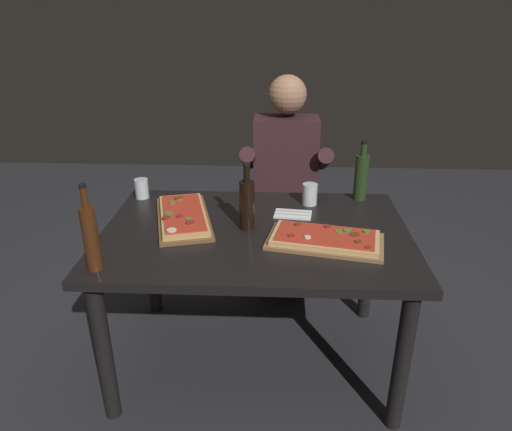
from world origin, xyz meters
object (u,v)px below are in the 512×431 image
Objects in this scene: dining_table at (256,248)px; wine_bottle_dark at (247,203)px; oil_bottle_amber at (361,176)px; tumbler_far_side at (310,195)px; vinegar_bottle_green at (91,237)px; pizza_rectangular_left at (183,216)px; diner_chair at (284,208)px; pizza_rectangular_front at (325,239)px; tumbler_near_camera at (142,189)px; seated_diner at (285,177)px.

dining_table is 4.47× the size of wine_bottle_dark.
oil_bottle_amber is 0.29m from tumbler_far_side.
dining_table is 0.44m from tumbler_far_side.
tumbler_far_side is at bearing 38.53° from vinegar_bottle_green.
diner_chair is at bearing 56.92° from pizza_rectangular_left.
tumbler_near_camera reaches higher than pizza_rectangular_front.
wine_bottle_dark reaches higher than diner_chair.
vinegar_bottle_green is at bearing -88.81° from tumbler_near_camera.
seated_diner is (0.15, 0.74, 0.10)m from dining_table.
tumbler_near_camera is at bearing -178.15° from oil_bottle_amber.
pizza_rectangular_left is 1.62× the size of vinegar_bottle_green.
seated_diner is at bearing 52.29° from pizza_rectangular_left.
dining_table is 0.38m from pizza_rectangular_left.
pizza_rectangular_front and pizza_rectangular_left have the same top height.
wine_bottle_dark is 0.24× the size of seated_diner.
wine_bottle_dark is (-0.04, 0.02, 0.22)m from dining_table.
pizza_rectangular_front is 0.58m from oil_bottle_amber.
oil_bottle_amber is 0.24× the size of seated_diner.
oil_bottle_amber reaches higher than dining_table.
vinegar_bottle_green is (-0.26, -0.47, 0.12)m from pizza_rectangular_left.
tumbler_far_side is at bearing -74.02° from seated_diner.
pizza_rectangular_front is 0.39m from wine_bottle_dark.
seated_diner is at bearing 75.60° from wine_bottle_dark.
seated_diner is at bearing 105.98° from tumbler_far_side.
pizza_rectangular_front is at bearing -17.88° from pizza_rectangular_left.
tumbler_near_camera is at bearing 134.77° from pizza_rectangular_left.
wine_bottle_dark is (0.31, -0.08, 0.10)m from pizza_rectangular_left.
dining_table is 2.45× the size of pizza_rectangular_left.
vinegar_bottle_green is 0.40× the size of diner_chair.
tumbler_far_side is at bearing 20.12° from pizza_rectangular_left.
tumbler_far_side is 0.13× the size of diner_chair.
diner_chair is (0.15, 0.86, -0.16)m from dining_table.
tumbler_far_side is (0.30, 0.30, -0.08)m from wine_bottle_dark.
tumbler_far_side is (0.62, 0.23, 0.03)m from pizza_rectangular_left.
vinegar_bottle_green is 3.21× the size of tumbler_far_side.
pizza_rectangular_left is at bearing 162.12° from pizza_rectangular_front.
pizza_rectangular_front is 1.70× the size of oil_bottle_amber.
diner_chair is at bearing 58.54° from vinegar_bottle_green.
vinegar_bottle_green reaches higher than pizza_rectangular_left.
tumbler_far_side is at bearing -77.46° from diner_chair.
tumbler_far_side reaches higher than dining_table.
seated_diner is (-0.39, 0.33, -0.13)m from oil_bottle_amber.
vinegar_bottle_green reaches higher than dining_table.
wine_bottle_dark is at bearing -145.87° from oil_bottle_amber.
pizza_rectangular_front is at bearing -79.27° from seated_diner.
vinegar_bottle_green is at bearing -124.13° from seated_diner.
oil_bottle_amber reaches higher than wine_bottle_dark.
pizza_rectangular_front is 0.87m from seated_diner.
diner_chair is at bearing 90.00° from seated_diner.
wine_bottle_dark is at bearing -31.02° from tumbler_near_camera.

